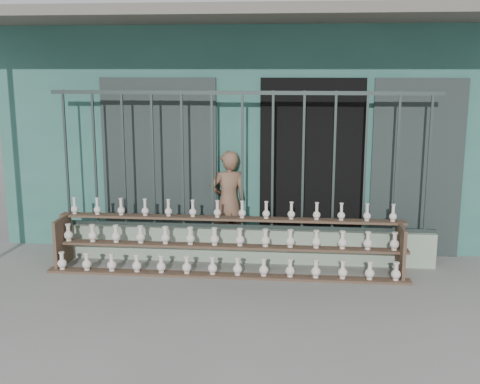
{
  "coord_description": "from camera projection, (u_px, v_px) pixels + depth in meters",
  "views": [
    {
      "loc": [
        0.72,
        -6.34,
        2.54
      ],
      "look_at": [
        0.0,
        1.0,
        1.0
      ],
      "focal_mm": 45.0,
      "sensor_mm": 36.0,
      "label": 1
    }
  ],
  "objects": [
    {
      "name": "shelf_rack",
      "position": [
        227.0,
        243.0,
        7.57
      ],
      "size": [
        4.5,
        0.68,
        0.85
      ],
      "color": "brown",
      "rests_on": "ground"
    },
    {
      "name": "workshop_building",
      "position": [
        258.0,
        120.0,
        10.56
      ],
      "size": [
        7.4,
        6.6,
        3.21
      ],
      "color": "#2C5D53",
      "rests_on": "ground"
    },
    {
      "name": "security_fence",
      "position": [
        242.0,
        161.0,
        7.76
      ],
      "size": [
        5.0,
        0.04,
        1.8
      ],
      "color": "#283330",
      "rests_on": "parapet_wall"
    },
    {
      "name": "elderly_woman",
      "position": [
        229.0,
        202.0,
        8.28
      ],
      "size": [
        0.61,
        0.51,
        1.43
      ],
      "primitive_type": "imported",
      "rotation": [
        0.0,
        0.0,
        3.51
      ],
      "color": "brown",
      "rests_on": "ground"
    },
    {
      "name": "parapet_wall",
      "position": [
        242.0,
        244.0,
        7.99
      ],
      "size": [
        5.0,
        0.2,
        0.45
      ],
      "primitive_type": "cube",
      "color": "gray",
      "rests_on": "ground"
    },
    {
      "name": "ground",
      "position": [
        231.0,
        297.0,
        6.77
      ],
      "size": [
        60.0,
        60.0,
        0.0
      ],
      "primitive_type": "plane",
      "color": "slate"
    }
  ]
}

